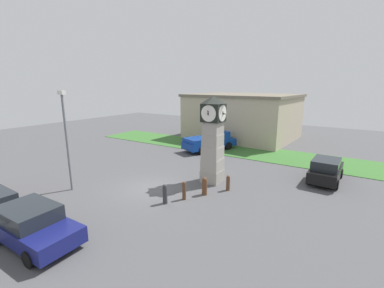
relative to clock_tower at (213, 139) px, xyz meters
The scene contains 12 objects.
ground_plane 5.20m from the clock_tower, 129.95° to the right, with size 67.08×67.08×0.00m, color #4C4C4F.
clock_tower is the anchor object (origin of this frame).
bollard_near_tower 3.01m from the clock_tower, 27.26° to the right, with size 0.24×0.24×0.98m.
bollard_mid_row 3.29m from the clock_tower, 73.54° to the right, with size 0.32×0.32×1.09m.
bollard_far_row 4.12m from the clock_tower, 90.40° to the right, with size 0.22×0.22×1.09m.
bollard_end_row 4.99m from the clock_tower, 98.20° to the right, with size 0.26×0.26×1.13m.
car_by_building 10.78m from the clock_tower, 106.50° to the right, with size 4.30×2.11×1.56m.
car_far_lot 8.03m from the clock_tower, 33.21° to the left, with size 1.99×4.16×1.61m.
pickup_truck 8.90m from the clock_tower, 119.81° to the left, with size 4.04×5.84×1.85m.
street_lamp_near_road 9.06m from the clock_tower, 138.52° to the right, with size 0.50×0.24×6.13m.
warehouse_blue_far 15.94m from the clock_tower, 104.87° to the left, with size 12.98×10.65×5.36m.
grass_verge_far 9.55m from the clock_tower, 82.43° to the left, with size 40.25×5.28×0.04m, color #386B2D.
Camera 1 is at (10.49, -11.36, 6.43)m, focal length 24.00 mm.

